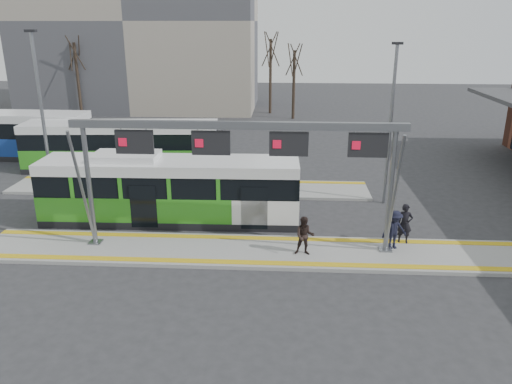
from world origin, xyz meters
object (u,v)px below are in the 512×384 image
Objects in this scene: gantry at (241,149)px; passenger_a at (405,224)px; passenger_b at (305,236)px; passenger_c at (394,230)px; hero_bus at (170,190)px.

passenger_a is (6.73, 0.83, -3.31)m from gantry.
passenger_a is at bearing 7.05° from gantry.
passenger_c is at bearing 13.00° from passenger_b.
gantry is 7.95× the size of passenger_c.
gantry is at bearing -166.01° from passenger_a.
hero_bus is 7.53× the size of passenger_b.
passenger_b is 0.97× the size of passenger_c.
hero_bus is at bearing 174.69° from passenger_a.
passenger_b is 3.72m from passenger_c.
passenger_c is (6.18, 0.23, -3.33)m from gantry.
passenger_b is (-4.19, -1.37, -0.05)m from passenger_a.
hero_bus is 7.15m from passenger_b.
passenger_b is at bearing -11.85° from gantry.
hero_bus reaches higher than passenger_b.
passenger_c is (-0.55, -0.60, -0.03)m from passenger_a.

